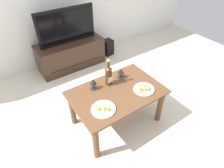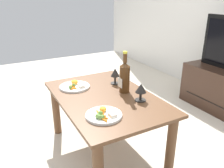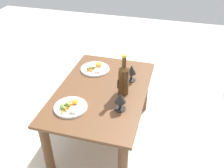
{
  "view_description": "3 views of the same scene",
  "coord_description": "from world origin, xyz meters",
  "views": [
    {
      "loc": [
        -0.97,
        -1.32,
        1.98
      ],
      "look_at": [
        -0.02,
        0.08,
        0.59
      ],
      "focal_mm": 30.14,
      "sensor_mm": 36.0,
      "label": 1
    },
    {
      "loc": [
        1.48,
        -0.74,
        1.28
      ],
      "look_at": [
        0.04,
        0.04,
        0.63
      ],
      "focal_mm": 36.79,
      "sensor_mm": 36.0,
      "label": 2
    },
    {
      "loc": [
        1.57,
        0.51,
        1.7
      ],
      "look_at": [
        -0.01,
        0.08,
        0.58
      ],
      "focal_mm": 40.23,
      "sensor_mm": 36.0,
      "label": 3
    }
  ],
  "objects": [
    {
      "name": "goblet_right",
      "position": [
        0.2,
        0.2,
        0.61
      ],
      "size": [
        0.08,
        0.08,
        0.14
      ],
      "color": "black",
      "rests_on": "dining_table"
    },
    {
      "name": "dinner_plate_left",
      "position": [
        -0.28,
        -0.15,
        0.53
      ],
      "size": [
        0.26,
        0.26,
        0.05
      ],
      "color": "white",
      "rests_on": "dining_table"
    },
    {
      "name": "goblet_left",
      "position": [
        -0.2,
        0.2,
        0.62
      ],
      "size": [
        0.08,
        0.08,
        0.14
      ],
      "color": "black",
      "rests_on": "dining_table"
    },
    {
      "name": "floor_speaker",
      "position": [
        0.87,
        1.52,
        0.16
      ],
      "size": [
        0.19,
        0.19,
        0.31
      ],
      "primitive_type": "cube",
      "rotation": [
        0.0,
        0.0,
        0.09
      ],
      "color": "black",
      "rests_on": "ground_plane"
    },
    {
      "name": "tv_stand",
      "position": [
        0.09,
        1.55,
        0.24
      ],
      "size": [
        1.16,
        0.47,
        0.48
      ],
      "color": "#382319",
      "rests_on": "ground_plane"
    },
    {
      "name": "ground_plane",
      "position": [
        0.0,
        0.0,
        0.0
      ],
      "size": [
        6.4,
        6.4,
        0.0
      ],
      "primitive_type": "plane",
      "color": "beige"
    },
    {
      "name": "wine_bottle",
      "position": [
        -0.0,
        0.17,
        0.65
      ],
      "size": [
        0.08,
        0.09,
        0.34
      ],
      "color": "#4C2D14",
      "rests_on": "dining_table"
    },
    {
      "name": "dinner_plate_right",
      "position": [
        0.28,
        -0.16,
        0.53
      ],
      "size": [
        0.25,
        0.25,
        0.05
      ],
      "color": "white",
      "rests_on": "dining_table"
    },
    {
      "name": "dining_table",
      "position": [
        0.0,
        0.0,
        0.42
      ],
      "size": [
        1.07,
        0.71,
        0.52
      ],
      "color": "brown",
      "rests_on": "ground_plane"
    },
    {
      "name": "tv_screen",
      "position": [
        0.09,
        1.54,
        0.77
      ],
      "size": [
        0.99,
        0.05,
        0.57
      ],
      "color": "black",
      "rests_on": "tv_stand"
    }
  ]
}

